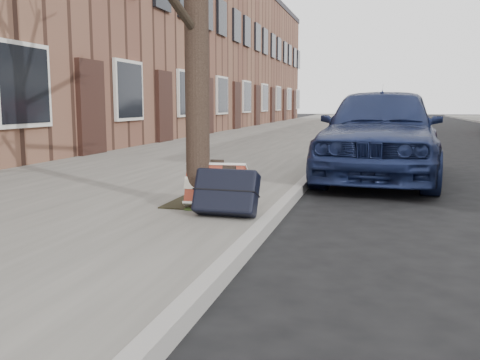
% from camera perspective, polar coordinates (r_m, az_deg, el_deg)
% --- Properties ---
extents(ground, '(120.00, 120.00, 0.00)m').
position_cam_1_polar(ground, '(4.39, 17.54, -7.92)').
color(ground, black).
rests_on(ground, ground).
extents(near_sidewalk, '(5.00, 70.00, 0.12)m').
position_cam_1_polar(near_sidewalk, '(19.56, 4.35, 4.82)').
color(near_sidewalk, gray).
rests_on(near_sidewalk, ground).
extents(house_near, '(6.80, 40.00, 7.00)m').
position_cam_1_polar(house_near, '(22.39, -10.56, 13.95)').
color(house_near, brown).
rests_on(house_near, ground).
extents(dirt_patch, '(0.85, 0.85, 0.02)m').
position_cam_1_polar(dirt_patch, '(5.79, -3.23, -2.41)').
color(dirt_patch, black).
rests_on(dirt_patch, near_sidewalk).
extents(suitcase_red, '(0.63, 0.39, 0.46)m').
position_cam_1_polar(suitcase_red, '(5.46, -2.62, -0.65)').
color(suitcase_red, maroon).
rests_on(suitcase_red, near_sidewalk).
extents(suitcase_navy, '(0.63, 0.39, 0.48)m').
position_cam_1_polar(suitcase_navy, '(5.07, -1.48, -1.26)').
color(suitcase_navy, black).
rests_on(suitcase_navy, near_sidewalk).
extents(car_near_front, '(2.07, 4.48, 1.49)m').
position_cam_1_polar(car_near_front, '(8.73, 14.88, 4.97)').
color(car_near_front, '#19244F').
rests_on(car_near_front, ground).
extents(car_near_mid, '(2.59, 4.15, 1.29)m').
position_cam_1_polar(car_near_mid, '(18.55, 14.55, 6.22)').
color(car_near_mid, '#A9ABB1').
rests_on(car_near_mid, ground).
extents(car_near_back, '(3.73, 5.48, 1.39)m').
position_cam_1_polar(car_near_back, '(25.24, 14.73, 6.77)').
color(car_near_back, '#393A3E').
rests_on(car_near_back, ground).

